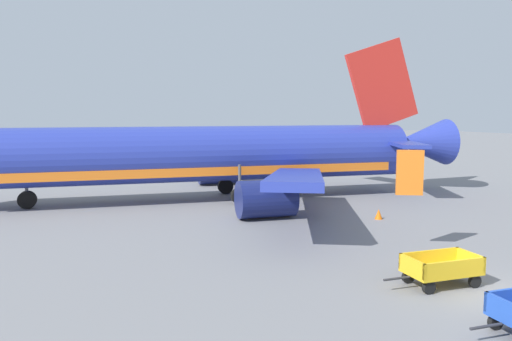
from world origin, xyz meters
TOP-DOWN VIEW (x-y plane):
  - ground_plane at (0.00, 0.00)m, footprint 220.00×220.00m
  - airplane at (-1.52, 21.28)m, footprint 37.47×30.28m
  - baggage_cart_second_in_row at (-0.76, 1.99)m, footprint 3.62×1.74m
  - traffic_cone_near_plane at (4.51, 11.29)m, footprint 0.43×0.43m

SIDE VIEW (x-z plane):
  - ground_plane at x=0.00m, z-range 0.00..0.00m
  - traffic_cone_near_plane at x=4.51m, z-range 0.00..0.57m
  - baggage_cart_second_in_row at x=-0.76m, z-range 0.07..1.14m
  - airplane at x=-1.52m, z-range -2.62..8.72m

